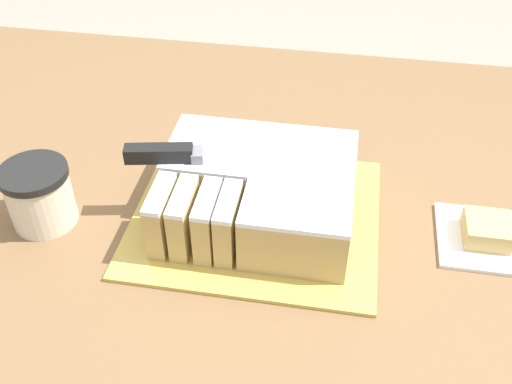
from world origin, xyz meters
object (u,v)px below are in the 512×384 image
object	(u,v)px
cake	(259,191)
knife	(184,154)
cake_board	(256,216)
coffee_cup	(39,195)
brownie	(487,230)

from	to	relation	value
cake	knife	distance (m)	0.12
cake_board	coffee_cup	world-z (taller)	coffee_cup
brownie	knife	bearing A→B (deg)	-179.14
cake_board	knife	xyz separation A→B (m)	(-0.10, 0.00, 0.10)
cake_board	knife	bearing A→B (deg)	179.09
coffee_cup	brownie	bearing A→B (deg)	5.81
coffee_cup	brownie	world-z (taller)	coffee_cup
knife	coffee_cup	world-z (taller)	knife
cake	coffee_cup	size ratio (longest dim) A/B	2.81
knife	brownie	world-z (taller)	knife
cake	knife	bearing A→B (deg)	-179.02
brownie	coffee_cup	bearing A→B (deg)	-174.19
cake_board	cake	distance (m)	0.05
cake	brownie	size ratio (longest dim) A/B	4.31
cake_board	knife	size ratio (longest dim) A/B	1.27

